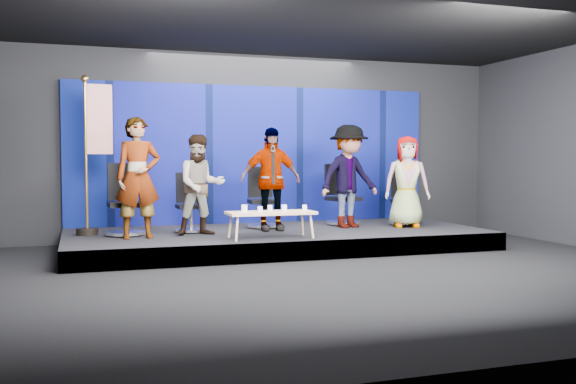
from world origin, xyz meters
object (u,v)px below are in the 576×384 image
at_px(flag_stand, 94,151).
at_px(panelist_a, 138,178).
at_px(chair_d, 341,205).
at_px(mug_c, 270,208).
at_px(mug_b, 260,209).
at_px(chair_b, 190,212).
at_px(panelist_d, 349,176).
at_px(panelist_b, 201,185).
at_px(mug_d, 284,208).
at_px(mug_a, 244,208).
at_px(chair_e, 403,207).
at_px(mug_e, 305,208).
at_px(coffee_table, 271,214).
at_px(chair_c, 262,208).
at_px(panelist_e, 407,182).
at_px(chair_a, 125,212).
at_px(panelist_c, 270,179).

bearing_deg(flag_stand, panelist_a, -55.28).
distance_m(panelist_a, chair_d, 3.91).
bearing_deg(mug_c, mug_b, -137.51).
xyz_separation_m(chair_b, panelist_d, (2.79, -0.19, 0.58)).
height_order(chair_b, chair_d, chair_d).
distance_m(panelist_a, chair_b, 1.24).
height_order(panelist_b, mug_c, panelist_b).
height_order(mug_d, flag_stand, flag_stand).
bearing_deg(panelist_b, mug_a, -52.17).
distance_m(chair_e, mug_e, 2.68).
bearing_deg(mug_c, panelist_b, 147.86).
bearing_deg(flag_stand, coffee_table, -34.08).
bearing_deg(panelist_d, chair_b, 162.51).
relative_size(chair_c, mug_a, 9.96).
bearing_deg(chair_b, mug_c, -47.54).
relative_size(mug_a, mug_e, 1.23).
relative_size(mug_e, flag_stand, 0.03).
height_order(panelist_e, flag_stand, flag_stand).
height_order(panelist_e, coffee_table, panelist_e).
relative_size(panelist_e, mug_e, 18.45).
relative_size(chair_a, chair_d, 1.02).
distance_m(panelist_a, chair_c, 2.47).
bearing_deg(chair_b, panelist_e, -8.28).
bearing_deg(panelist_c, flag_stand, 177.38).
distance_m(coffee_table, mug_b, 0.22).
height_order(panelist_e, mug_e, panelist_e).
distance_m(chair_a, flag_stand, 1.09).
height_order(chair_a, mug_c, chair_a).
distance_m(panelist_b, mug_b, 1.16).
bearing_deg(chair_e, panelist_d, -151.74).
height_order(mug_b, mug_d, mug_d).
xyz_separation_m(chair_d, panelist_e, (0.93, -0.77, 0.44)).
relative_size(coffee_table, mug_b, 15.18).
bearing_deg(chair_c, chair_b, -164.11).
bearing_deg(panelist_e, mug_c, -147.81).
xyz_separation_m(panelist_c, mug_c, (-0.27, -0.89, -0.42)).
bearing_deg(mug_e, panelist_e, 18.78).
distance_m(chair_b, chair_e, 3.98).
bearing_deg(coffee_table, panelist_a, 162.05).
xyz_separation_m(panelist_b, panelist_c, (1.24, 0.28, 0.07)).
distance_m(chair_a, chair_d, 3.96).
xyz_separation_m(panelist_d, mug_d, (-1.54, -1.05, -0.45)).
height_order(mug_c, mug_e, same).
height_order(panelist_a, panelist_b, panelist_a).
relative_size(panelist_a, mug_b, 21.06).
bearing_deg(mug_a, chair_a, 148.80).
xyz_separation_m(panelist_a, panelist_b, (0.99, 0.12, -0.13)).
height_order(chair_e, mug_b, chair_e).
bearing_deg(coffee_table, chair_c, 78.86).
height_order(panelist_d, mug_c, panelist_d).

